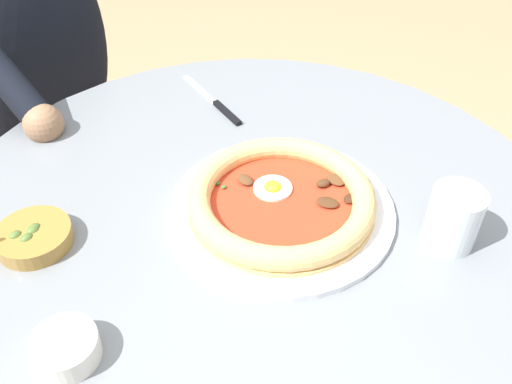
{
  "coord_description": "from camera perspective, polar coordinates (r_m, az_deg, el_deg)",
  "views": [
    {
      "loc": [
        0.44,
        0.4,
        1.29
      ],
      "look_at": [
        -0.02,
        -0.01,
        0.75
      ],
      "focal_mm": 39.22,
      "sensor_mm": 36.0,
      "label": 1
    }
  ],
  "objects": [
    {
      "name": "olive_pan",
      "position": [
        0.83,
        -21.84,
        -4.28
      ],
      "size": [
        0.12,
        0.1,
        0.05
      ],
      "color": "olive",
      "rests_on": "dining_table"
    },
    {
      "name": "pizza_on_plate",
      "position": [
        0.82,
        2.57,
        -0.96
      ],
      "size": [
        0.33,
        0.33,
        0.04
      ],
      "color": "white",
      "rests_on": "dining_table"
    },
    {
      "name": "ramekin_capers",
      "position": [
        0.69,
        -18.65,
        -15.06
      ],
      "size": [
        0.08,
        0.08,
        0.03
      ],
      "color": "white",
      "rests_on": "dining_table"
    },
    {
      "name": "dining_table",
      "position": [
        0.94,
        -0.39,
        -9.42
      ],
      "size": [
        0.97,
        0.97,
        0.73
      ],
      "color": "gray",
      "rests_on": "ground"
    },
    {
      "name": "water_glass",
      "position": [
        0.81,
        19.41,
        -2.84
      ],
      "size": [
        0.07,
        0.07,
        0.09
      ],
      "color": "silver",
      "rests_on": "dining_table"
    },
    {
      "name": "steak_knife",
      "position": [
        1.06,
        -3.8,
        8.78
      ],
      "size": [
        0.07,
        0.2,
        0.01
      ],
      "color": "silver",
      "rests_on": "dining_table"
    },
    {
      "name": "cafe_chair_diner",
      "position": [
        1.55,
        -22.64,
        8.86
      ],
      "size": [
        0.45,
        0.45,
        0.91
      ],
      "color": "#504A45",
      "rests_on": "ground"
    },
    {
      "name": "diner_person",
      "position": [
        1.43,
        -20.13,
        6.52
      ],
      "size": [
        0.37,
        0.49,
        1.21
      ],
      "color": "#282833",
      "rests_on": "ground"
    }
  ]
}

